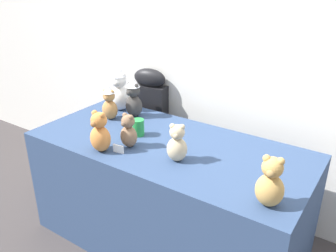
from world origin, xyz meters
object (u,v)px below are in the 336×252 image
at_px(instrument_case, 151,129).
at_px(teddy_bear_caramel, 109,103).
at_px(teddy_bear_ginger, 100,133).
at_px(teddy_bear_honey, 270,183).
at_px(teddy_bear_sand, 177,144).
at_px(party_cup_green, 138,127).
at_px(teddy_bear_mocha, 128,132).
at_px(teddy_bear_snow, 119,89).
at_px(teddy_bear_charcoal, 134,98).
at_px(display_table, 168,194).

height_order(instrument_case, teddy_bear_caramel, instrument_case).
xyz_separation_m(teddy_bear_ginger, teddy_bear_caramel, (-0.29, 0.40, 0.01)).
distance_m(teddy_bear_honey, teddy_bear_ginger, 1.02).
bearing_deg(teddy_bear_honey, teddy_bear_sand, 159.68).
bearing_deg(party_cup_green, teddy_bear_honey, -15.05).
height_order(teddy_bear_mocha, teddy_bear_snow, teddy_bear_snow).
xyz_separation_m(instrument_case, teddy_bear_charcoal, (0.08, -0.31, 0.38)).
relative_size(teddy_bear_mocha, teddy_bear_ginger, 0.85).
height_order(display_table, teddy_bear_charcoal, teddy_bear_charcoal).
xyz_separation_m(display_table, instrument_case, (-0.54, 0.54, 0.15)).
distance_m(display_table, teddy_bear_mocha, 0.54).
height_order(teddy_bear_ginger, teddy_bear_charcoal, teddy_bear_charcoal).
xyz_separation_m(teddy_bear_mocha, teddy_bear_caramel, (-0.40, 0.26, 0.02)).
relative_size(teddy_bear_ginger, teddy_bear_sand, 1.12).
bearing_deg(display_table, teddy_bear_ginger, -132.61).
bearing_deg(teddy_bear_charcoal, instrument_case, 111.80).
bearing_deg(teddy_bear_mocha, instrument_case, 123.01).
relative_size(display_table, teddy_bear_charcoal, 6.08).
bearing_deg(teddy_bear_caramel, teddy_bear_honey, -29.18).
bearing_deg(display_table, party_cup_green, -178.30).
xyz_separation_m(display_table, teddy_bear_charcoal, (-0.46, 0.23, 0.53)).
relative_size(display_table, teddy_bear_sand, 7.78).
xyz_separation_m(teddy_bear_honey, teddy_bear_caramel, (-1.31, 0.36, 0.00)).
bearing_deg(party_cup_green, teddy_bear_charcoal, 133.63).
xyz_separation_m(teddy_bear_caramel, teddy_bear_snow, (-0.06, 0.18, 0.04)).
xyz_separation_m(teddy_bear_sand, teddy_bear_snow, (-0.80, 0.43, 0.06)).
height_order(teddy_bear_mocha, teddy_bear_charcoal, teddy_bear_charcoal).
bearing_deg(teddy_bear_mocha, teddy_bear_ginger, -120.95).
relative_size(teddy_bear_mocha, teddy_bear_honey, 0.84).
distance_m(teddy_bear_caramel, teddy_bear_sand, 0.78).
relative_size(teddy_bear_sand, party_cup_green, 2.08).
bearing_deg(teddy_bear_snow, display_table, -42.54).
bearing_deg(teddy_bear_caramel, teddy_bear_snow, 95.28).
distance_m(instrument_case, party_cup_green, 0.69).
relative_size(teddy_bear_caramel, party_cup_green, 2.32).
relative_size(teddy_bear_caramel, teddy_bear_sand, 1.12).
xyz_separation_m(instrument_case, teddy_bear_honey, (1.28, -0.81, 0.36)).
relative_size(instrument_case, teddy_bear_ginger, 4.10).
bearing_deg(display_table, teddy_bear_honey, -19.91).
xyz_separation_m(instrument_case, teddy_bear_sand, (0.70, -0.69, 0.34)).
distance_m(teddy_bear_caramel, teddy_bear_snow, 0.20).
distance_m(teddy_bear_honey, teddy_bear_charcoal, 1.30).
height_order(teddy_bear_honey, teddy_bear_charcoal, teddy_bear_charcoal).
relative_size(instrument_case, party_cup_green, 9.54).
xyz_separation_m(teddy_bear_charcoal, party_cup_green, (0.23, -0.24, -0.09)).
bearing_deg(teddy_bear_ginger, teddy_bear_mocha, 53.40).
bearing_deg(teddy_bear_sand, display_table, 112.95).
height_order(teddy_bear_caramel, teddy_bear_snow, teddy_bear_snow).
relative_size(teddy_bear_honey, teddy_bear_sand, 1.13).
relative_size(instrument_case, teddy_bear_mocha, 4.83).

